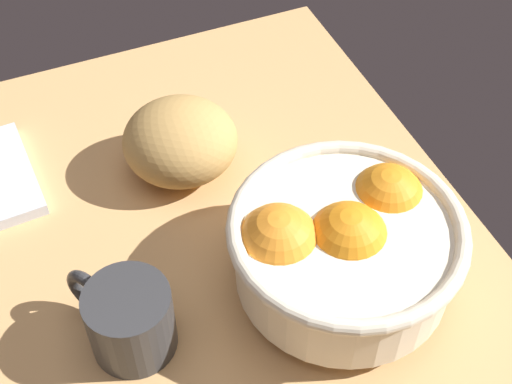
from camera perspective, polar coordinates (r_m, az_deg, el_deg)
name	(u,v)px	position (r cm, az deg, el deg)	size (l,w,h in cm)	color
ground_plane	(192,298)	(76.50, -5.01, -8.27)	(81.69, 64.91, 3.00)	tan
fruit_bowl	(342,244)	(70.95, 6.73, -4.08)	(22.88, 22.88, 11.40)	beige
bread_loaf	(180,141)	(83.09, -5.93, 3.98)	(13.06, 12.48, 8.84)	tan
mug	(128,319)	(69.67, -9.97, -9.72)	(11.21, 8.80, 7.60)	#323335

